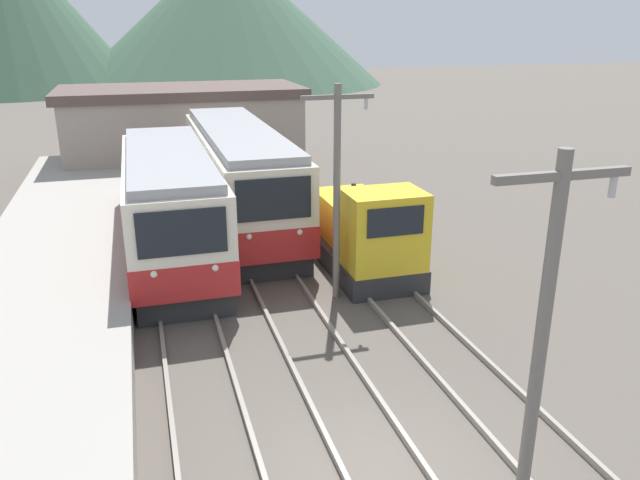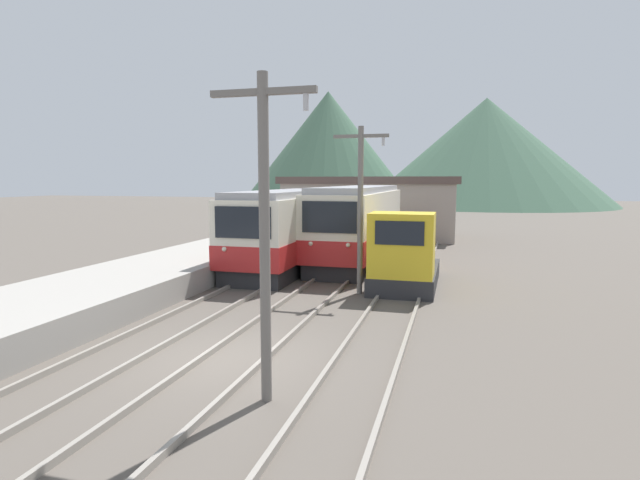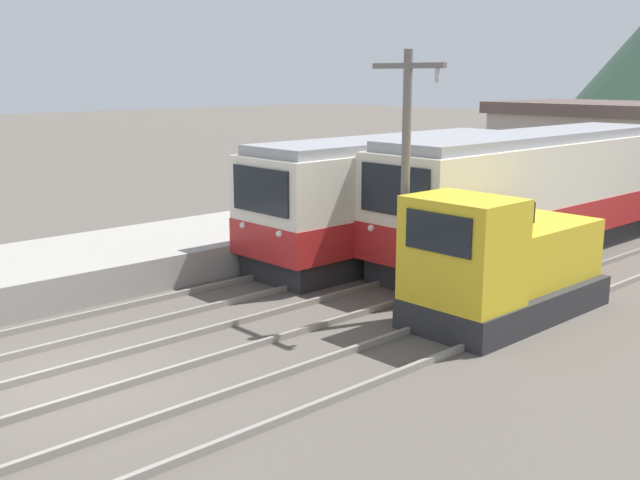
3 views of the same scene
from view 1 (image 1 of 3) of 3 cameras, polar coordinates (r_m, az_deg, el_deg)
ground_plane at (r=11.80m, az=4.92°, el=-20.64°), size 200.00×200.00×0.00m
track_center at (r=11.82m, az=5.89°, el=-20.18°), size 1.54×60.00×0.14m
track_right at (r=13.06m, az=18.75°, el=-16.90°), size 1.54×60.00×0.14m
commuter_train_left at (r=21.19m, az=-13.46°, el=2.68°), size 2.84×10.54×3.68m
commuter_train_center at (r=24.44m, az=-7.37°, el=5.38°), size 2.84×12.63×3.84m
shunting_locomotive at (r=19.82m, az=4.13°, el=0.49°), size 2.40×5.35×3.00m
catenary_mast_near at (r=9.35m, az=19.60°, el=-8.73°), size 2.00×0.20×6.07m
catenary_mast_mid at (r=17.21m, az=1.58°, el=5.06°), size 2.00×0.20×6.07m
station_building at (r=34.88m, az=-12.38°, el=9.98°), size 12.60×6.30×4.39m
mountain_backdrop at (r=85.11m, az=-15.98°, el=19.59°), size 61.96×40.08×19.55m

